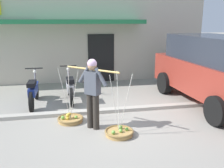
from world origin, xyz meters
TOP-DOWN VIEW (x-y plane):
  - ground_plane at (0.00, 0.00)m, footprint 90.00×90.00m
  - sidewalk_curb at (0.00, 0.70)m, footprint 20.00×0.24m
  - fruit_vendor at (-0.48, -0.30)m, footprint 1.09×1.03m
  - fruit_basket_left_side at (-1.02, 0.20)m, footprint 0.66×0.66m
  - fruit_basket_right_side at (0.05, -0.80)m, footprint 0.66×0.66m
  - motorcycle_nearest_shop at (-2.06, 1.73)m, footprint 0.54×1.82m
  - motorcycle_second_in_row at (-0.96, 1.97)m, footprint 0.54×1.82m
  - parked_truck at (3.42, 0.75)m, footprint 2.34×4.89m
  - storefront_building at (-1.50, 6.95)m, footprint 13.00×6.00m

SIDE VIEW (x-z plane):
  - ground_plane at x=0.00m, z-range 0.00..0.00m
  - sidewalk_curb at x=0.00m, z-range 0.00..0.10m
  - fruit_basket_right_side at x=0.05m, z-range -0.65..0.80m
  - fruit_basket_left_side at x=-1.02m, z-range -0.65..0.80m
  - motorcycle_nearest_shop at x=-2.06m, z-range -0.09..1.00m
  - motorcycle_second_in_row at x=-0.96m, z-range -0.09..1.00m
  - fruit_vendor at x=-0.48m, z-range 0.13..1.82m
  - parked_truck at x=3.42m, z-range 0.08..2.18m
  - storefront_building at x=-1.50m, z-range 0.00..4.20m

